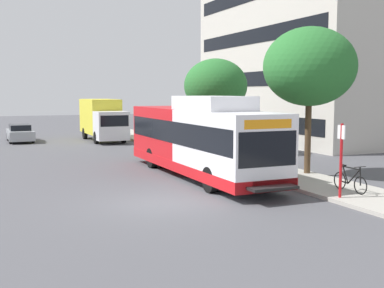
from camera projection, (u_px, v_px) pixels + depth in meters
ground_plane at (104, 170)px, 24.25m from camera, size 120.00×120.00×0.00m
sidewalk_curb at (249, 166)px, 25.23m from camera, size 3.00×56.00×0.14m
transit_bus at (199, 139)px, 22.29m from camera, size 2.58×12.25×3.65m
bus_stop_sign_pole at (341, 155)px, 17.13m from camera, size 0.10×0.36×2.60m
bicycle_parked at (350, 181)px, 18.22m from camera, size 0.52×1.76×1.02m
street_tree_near_stop at (310, 67)px, 22.02m from camera, size 4.14×4.14×6.57m
street_tree_mid_block at (216, 86)px, 30.23m from camera, size 3.88×3.88×5.72m
parked_car_far_lane at (20, 133)px, 38.10m from camera, size 1.80×4.50×1.33m
box_truck_background at (103, 119)px, 38.79m from camera, size 2.32×7.01×3.25m
lattice_comm_tower at (274, 37)px, 57.71m from camera, size 1.10×1.10×30.68m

